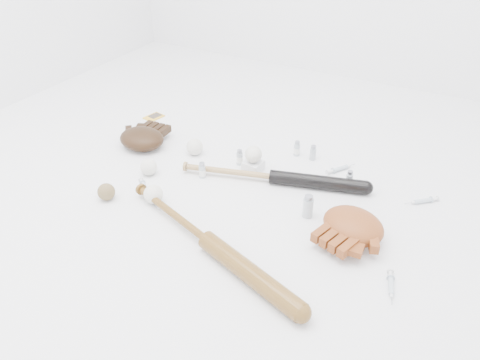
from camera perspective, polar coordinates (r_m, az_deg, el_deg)
The scene contains 22 objects.
bat_dark at distance 1.96m, azimuth 3.92°, elevation 0.41°, with size 0.81×0.06×0.06m, color black, non-canonical shape.
bat_wood at distance 1.63m, azimuth -3.97°, elevation -7.39°, with size 0.90×0.07×0.07m, color brown, non-canonical shape.
glove_dark at distance 2.25m, azimuth -11.89°, elevation 4.99°, with size 0.26×0.26×0.09m, color black, non-canonical shape.
glove_tan at distance 1.71m, azimuth 13.64°, elevation -5.36°, with size 0.27×0.27×0.10m, color brown, non-canonical shape.
trading_card at distance 2.54m, azimuth -10.46°, elevation 7.57°, with size 0.07×0.10×0.01m, color gold.
pedestal at distance 2.04m, azimuth 1.61°, elevation 1.73°, with size 0.08×0.08×0.04m, color white.
baseball_on_pedestal at distance 2.01m, azimuth 1.64°, elevation 3.15°, with size 0.07×0.07×0.07m, color silver.
baseball_left at distance 2.04m, azimuth -11.07°, elevation 1.56°, with size 0.07×0.07×0.07m, color silver.
baseball_upper at distance 2.16m, azimuth -5.55°, elevation 4.04°, with size 0.08×0.08×0.08m, color silver.
baseball_mid at distance 1.86m, azimuth -10.52°, elevation -1.71°, with size 0.08×0.08×0.08m, color silver.
baseball_aged at distance 1.93m, azimuth -15.99°, elevation -1.40°, with size 0.07×0.07×0.07m, color brown.
syringe_0 at distance 1.97m, azimuth -11.54°, elevation -0.83°, with size 0.15×0.03×0.02m, color #ADBCC6, non-canonical shape.
syringe_1 at distance 1.88m, azimuth -10.20°, elevation -2.36°, with size 0.14×0.02×0.02m, color #ADBCC6, non-canonical shape.
syringe_2 at distance 2.09m, azimuth 12.11°, elevation 1.37°, with size 0.17×0.03×0.02m, color #ADBCC6, non-canonical shape.
syringe_3 at distance 1.58m, azimuth 17.94°, elevation -12.21°, with size 0.16×0.03×0.02m, color #ADBCC6, non-canonical shape.
syringe_4 at distance 1.98m, azimuth 21.38°, elevation -2.39°, with size 0.16×0.03×0.02m, color #ADBCC6, non-canonical shape.
vial_0 at distance 2.16m, azimuth 6.95°, elevation 3.85°, with size 0.03×0.03×0.07m, color #ACB6BD.
vial_1 at distance 2.13m, azimuth 8.88°, elevation 3.32°, with size 0.03×0.03×0.07m, color #ACB6BD.
vial_2 at distance 2.07m, azimuth -0.05°, elevation 2.81°, with size 0.03×0.03×0.07m, color #ACB6BD.
vial_3 at distance 1.77m, azimuth 8.30°, elevation -3.17°, with size 0.04×0.04×0.09m, color #ACB6BD.
vial_4 at distance 1.99m, azimuth -4.63°, elevation 1.21°, with size 0.03×0.03×0.07m, color #ACB6BD.
vial_5 at distance 1.98m, azimuth 13.18°, elevation 0.17°, with size 0.03×0.03×0.07m, color #ACB6BD.
Camera 1 is at (0.78, -1.30, 1.10)m, focal length 35.00 mm.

